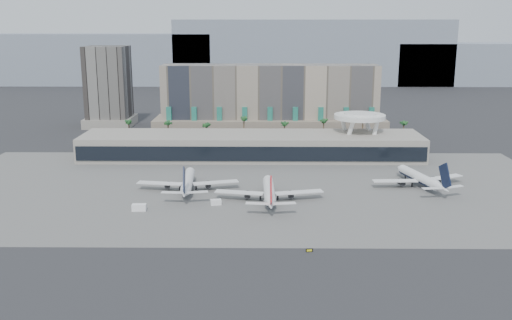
{
  "coord_description": "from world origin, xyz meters",
  "views": [
    {
      "loc": [
        5.35,
        -171.19,
        66.2
      ],
      "look_at": [
        3.05,
        40.0,
        15.43
      ],
      "focal_mm": 40.0,
      "sensor_mm": 36.0,
      "label": 1
    }
  ],
  "objects_px": {
    "service_vehicle_a": "(139,208)",
    "taxiway_sign": "(309,250)",
    "airliner_left": "(188,182)",
    "airliner_right": "(420,178)",
    "airliner_centre": "(269,191)",
    "service_vehicle_b": "(216,202)"
  },
  "relations": [
    {
      "from": "service_vehicle_a",
      "to": "taxiway_sign",
      "type": "height_order",
      "value": "service_vehicle_a"
    },
    {
      "from": "airliner_left",
      "to": "airliner_right",
      "type": "xyz_separation_m",
      "value": [
        95.92,
        6.93,
        -0.06
      ]
    },
    {
      "from": "service_vehicle_a",
      "to": "taxiway_sign",
      "type": "bearing_deg",
      "value": -35.42
    },
    {
      "from": "airliner_right",
      "to": "service_vehicle_a",
      "type": "bearing_deg",
      "value": -178.03
    },
    {
      "from": "airliner_right",
      "to": "airliner_centre",
      "type": "bearing_deg",
      "value": -176.83
    },
    {
      "from": "airliner_left",
      "to": "service_vehicle_a",
      "type": "bearing_deg",
      "value": -122.82
    },
    {
      "from": "airliner_left",
      "to": "taxiway_sign",
      "type": "xyz_separation_m",
      "value": [
        44.25,
        -63.16,
        -3.24
      ]
    },
    {
      "from": "service_vehicle_a",
      "to": "airliner_centre",
      "type": "bearing_deg",
      "value": 11.97
    },
    {
      "from": "airliner_left",
      "to": "taxiway_sign",
      "type": "relative_size",
      "value": 19.8
    },
    {
      "from": "service_vehicle_a",
      "to": "airliner_left",
      "type": "bearing_deg",
      "value": 57.8
    },
    {
      "from": "airliner_centre",
      "to": "service_vehicle_b",
      "type": "relative_size",
      "value": 10.85
    },
    {
      "from": "airliner_right",
      "to": "taxiway_sign",
      "type": "relative_size",
      "value": 19.12
    },
    {
      "from": "airliner_left",
      "to": "airliner_centre",
      "type": "relative_size",
      "value": 0.99
    },
    {
      "from": "airliner_centre",
      "to": "service_vehicle_b",
      "type": "bearing_deg",
      "value": -166.32
    },
    {
      "from": "airliner_centre",
      "to": "taxiway_sign",
      "type": "distance_m",
      "value": 51.38
    },
    {
      "from": "airliner_right",
      "to": "service_vehicle_a",
      "type": "distance_m",
      "value": 115.11
    },
    {
      "from": "airliner_left",
      "to": "service_vehicle_a",
      "type": "height_order",
      "value": "airliner_left"
    },
    {
      "from": "airliner_left",
      "to": "taxiway_sign",
      "type": "height_order",
      "value": "airliner_left"
    },
    {
      "from": "airliner_right",
      "to": "taxiway_sign",
      "type": "xyz_separation_m",
      "value": [
        -51.67,
        -70.09,
        -3.19
      ]
    },
    {
      "from": "airliner_left",
      "to": "taxiway_sign",
      "type": "distance_m",
      "value": 77.18
    },
    {
      "from": "service_vehicle_a",
      "to": "taxiway_sign",
      "type": "distance_m",
      "value": 69.63
    },
    {
      "from": "airliner_left",
      "to": "airliner_right",
      "type": "distance_m",
      "value": 96.17
    }
  ]
}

